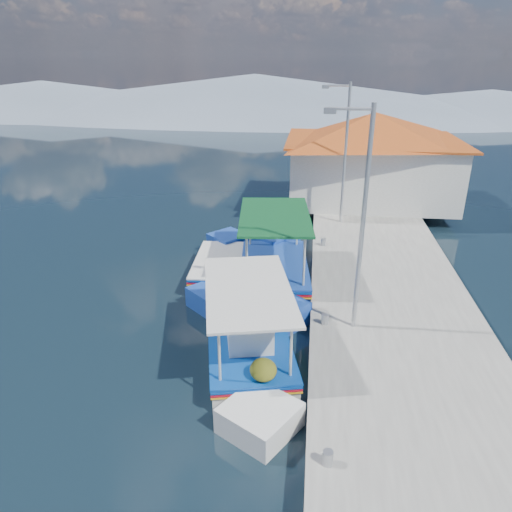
# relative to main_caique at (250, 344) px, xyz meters

# --- Properties ---
(ground) EXTENTS (160.00, 160.00, 0.00)m
(ground) POSITION_rel_main_caique_xyz_m (-1.82, -0.82, -0.46)
(ground) COLOR black
(ground) RESTS_ON ground
(quay) EXTENTS (5.00, 44.00, 0.50)m
(quay) POSITION_rel_main_caique_xyz_m (4.08, 5.18, -0.21)
(quay) COLOR #A3A198
(quay) RESTS_ON ground
(bollards) EXTENTS (0.20, 17.20, 0.30)m
(bollards) POSITION_rel_main_caique_xyz_m (1.98, 4.43, 0.19)
(bollards) COLOR #A5A8AD
(bollards) RESTS_ON quay
(main_caique) EXTENTS (3.17, 7.03, 2.38)m
(main_caique) POSITION_rel_main_caique_xyz_m (0.00, 0.00, 0.00)
(main_caique) COLOR white
(main_caique) RESTS_ON ground
(caique_green_canopy) EXTENTS (2.78, 7.62, 2.87)m
(caique_green_canopy) POSITION_rel_main_caique_xyz_m (0.26, 4.60, -0.03)
(caique_green_canopy) COLOR #1A41A0
(caique_green_canopy) RESTS_ON ground
(caique_blue_hull) EXTENTS (2.06, 6.19, 1.10)m
(caique_blue_hull) POSITION_rel_main_caique_xyz_m (-1.70, 4.90, -0.16)
(caique_blue_hull) COLOR #1A41A0
(caique_blue_hull) RESTS_ON ground
(harbor_building) EXTENTS (10.49, 10.49, 4.40)m
(harbor_building) POSITION_rel_main_caique_xyz_m (4.38, 14.18, 2.32)
(harbor_building) COLOR white
(harbor_building) RESTS_ON quay
(lamp_post_near) EXTENTS (1.21, 0.14, 6.00)m
(lamp_post_near) POSITION_rel_main_caique_xyz_m (2.69, 1.18, 3.39)
(lamp_post_near) COLOR #A5A8AD
(lamp_post_near) RESTS_ON quay
(lamp_post_far) EXTENTS (1.21, 0.14, 6.00)m
(lamp_post_far) POSITION_rel_main_caique_xyz_m (2.69, 10.18, 3.39)
(lamp_post_far) COLOR #A5A8AD
(lamp_post_far) RESTS_ON quay
(mountain_ridge) EXTENTS (171.40, 96.00, 5.50)m
(mountain_ridge) POSITION_rel_main_caique_xyz_m (4.72, 55.18, 1.58)
(mountain_ridge) COLOR gray
(mountain_ridge) RESTS_ON ground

